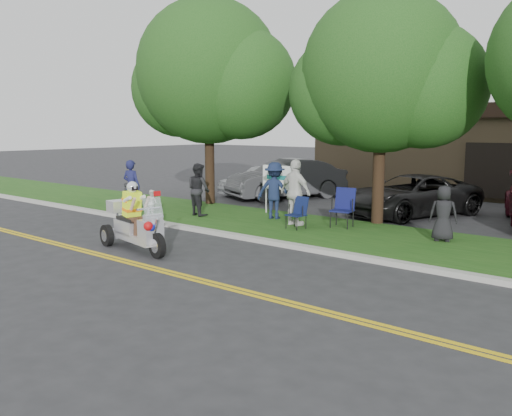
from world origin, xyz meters
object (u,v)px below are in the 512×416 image
Objects in this scene: spectator_adult_right at (295,193)px; parked_car_left at (287,179)px; trike_scooter at (134,226)px; spectator_adult_left at (132,186)px; lawn_chair_b at (344,205)px; spectator_adult_mid at (199,189)px; parked_car_far_left at (263,180)px; parked_car_mid at (411,196)px; lawn_chair_a at (299,211)px.

spectator_adult_right reaches higher than parked_car_left.
spectator_adult_left reaches higher than trike_scooter.
spectator_adult_mid is (-4.79, -1.28, 0.23)m from lawn_chair_b.
parked_car_left is at bearing -117.82° from spectator_adult_left.
trike_scooter is at bearing -49.81° from parked_car_far_left.
parked_car_mid is (7.56, 5.97, -0.30)m from spectator_adult_left.
lawn_chair_a is 1.38m from lawn_chair_b.
spectator_adult_left is (-4.46, 3.35, 0.41)m from trike_scooter.
parked_car_left is (-0.74, 5.93, -0.14)m from spectator_adult_mid.
spectator_adult_mid is at bearing 127.57° from trike_scooter.
lawn_chair_b is 0.28× the size of parked_car_far_left.
spectator_adult_left reaches higher than parked_car_mid.
parked_car_far_left is (-2.24, 6.16, -0.27)m from spectator_adult_mid.
parked_car_far_left is at bearing -59.20° from spectator_adult_mid.
lawn_chair_b is at bearing -76.47° from parked_car_mid.
spectator_adult_right is (1.42, 4.86, 0.50)m from trike_scooter.
parked_car_far_left is (-6.15, 5.94, 0.08)m from lawn_chair_a.
trike_scooter is at bearing -87.87° from parked_car_mid.
parked_car_left is at bearing 129.58° from lawn_chair_b.
spectator_adult_left is 0.36× the size of parked_car_left.
spectator_adult_mid is at bearing -175.38° from lawn_chair_b.
parked_car_far_left is 1.52m from parked_car_left.
parked_car_mid is at bearing -101.69° from spectator_adult_right.
trike_scooter is 5.08m from spectator_adult_right.
spectator_adult_right reaches higher than parked_car_mid.
lawn_chair_a is 6.35m from spectator_adult_left.
spectator_adult_right is at bearing -26.57° from parked_car_far_left.
parked_car_left reaches higher than lawn_chair_a.
lawn_chair_b is at bearing 75.87° from trike_scooter.
parked_car_mid is at bearing 72.58° from lawn_chair_b.
parked_car_left is 6.06m from parked_car_mid.
parked_car_far_left is 7.57m from parked_car_mid.
lawn_chair_a is at bearing -166.00° from spectator_adult_mid.
trike_scooter is at bearing 127.23° from spectator_adult_mid.
lawn_chair_a is 0.67m from spectator_adult_right.
spectator_adult_mid is 0.88× the size of spectator_adult_right.
spectator_adult_left is 7.07m from parked_car_left.
parked_car_far_left is 0.81× the size of parked_car_left.
spectator_adult_right is 6.89m from parked_car_left.
parked_car_mid is (0.46, 3.72, -0.05)m from lawn_chair_b.
lawn_chair_b is 0.66× the size of spectator_adult_mid.
parked_car_left is (-2.88, 10.24, 0.24)m from trike_scooter.
parked_car_left is (-5.53, 4.64, 0.09)m from lawn_chair_b.
lawn_chair_b is 4.96m from spectator_adult_mid.
spectator_adult_mid is at bearing -58.91° from parked_car_left.
spectator_adult_mid reaches higher than lawn_chair_b.
lawn_chair_a is 8.55m from parked_car_far_left.
spectator_adult_left is 6.07m from spectator_adult_right.
parked_car_mid is (5.25, 5.01, -0.27)m from spectator_adult_mid.
spectator_adult_right is at bearing 84.86° from trike_scooter.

